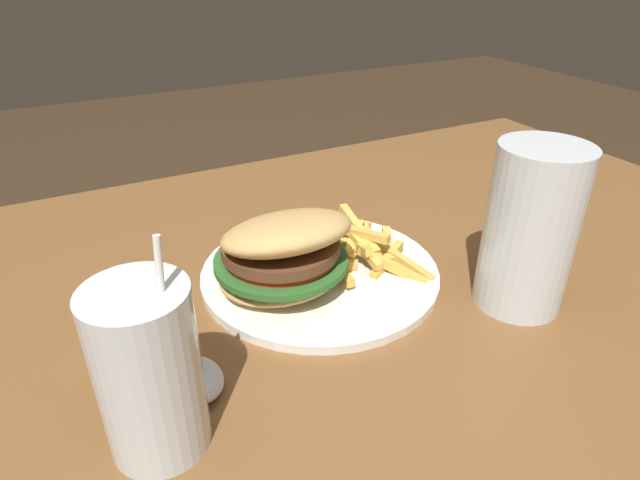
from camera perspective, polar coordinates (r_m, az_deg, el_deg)
The scene contains 5 objects.
dining_table at distance 0.55m, azimuth 0.31°, elevation -22.59°, with size 1.41×1.03×0.70m.
meal_plate_near at distance 0.57m, azimuth -2.16°, elevation -2.01°, with size 0.26×0.26×0.11m.
beer_glass at distance 0.56m, azimuth 21.49°, elevation 0.92°, with size 0.09×0.09×0.17m.
juice_glass at distance 0.41m, azimuth -17.83°, elevation -13.25°, with size 0.07×0.07×0.18m.
spoon at distance 0.48m, azimuth -13.56°, elevation -13.85°, with size 0.05×0.19×0.02m.
Camera 1 is at (0.16, 0.30, 1.04)m, focal length 30.00 mm.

